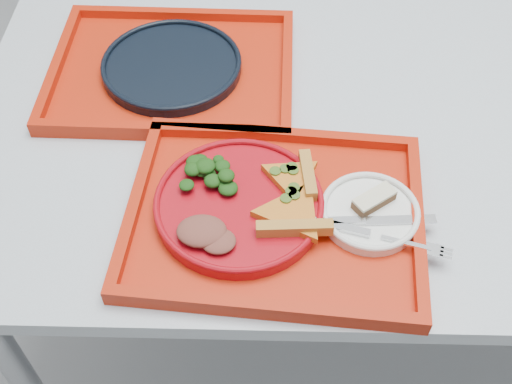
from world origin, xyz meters
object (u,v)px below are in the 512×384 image
at_px(tray_far, 173,73).
at_px(navy_plate, 172,67).
at_px(dinner_plate, 239,206).
at_px(tray_main, 274,217).
at_px(dessert_bar, 374,200).

bearing_deg(tray_far, navy_plate, 0.00).
height_order(dinner_plate, navy_plate, dinner_plate).
bearing_deg(tray_main, tray_far, 124.57).
bearing_deg(dinner_plate, navy_plate, 112.87).
bearing_deg(dinner_plate, dessert_bar, 1.44).
relative_size(dinner_plate, dessert_bar, 3.65).
relative_size(tray_far, dessert_bar, 6.31).
xyz_separation_m(dinner_plate, navy_plate, (-0.14, 0.33, -0.00)).
bearing_deg(dessert_bar, dinner_plate, 145.71).
relative_size(tray_far, dinner_plate, 1.73).
distance_m(tray_main, dessert_bar, 0.15).
bearing_deg(dessert_bar, tray_far, 101.06).
bearing_deg(tray_far, dinner_plate, -65.90).
distance_m(tray_far, navy_plate, 0.01).
distance_m(tray_main, tray_far, 0.39).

